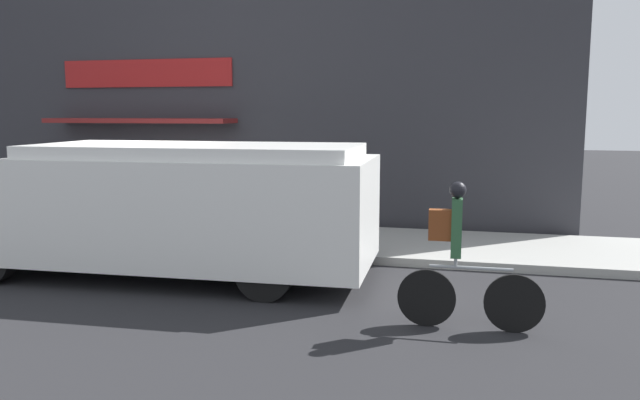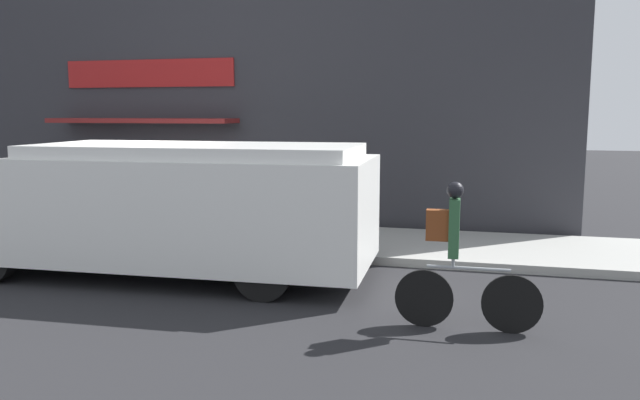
{
  "view_description": "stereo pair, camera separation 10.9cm",
  "coord_description": "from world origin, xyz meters",
  "views": [
    {
      "loc": [
        5.77,
        -10.08,
        2.53
      ],
      "look_at": [
        3.39,
        -0.2,
        1.1
      ],
      "focal_mm": 35.0,
      "sensor_mm": 36.0,
      "label": 1
    },
    {
      "loc": [
        5.87,
        -10.05,
        2.53
      ],
      "look_at": [
        3.39,
        -0.2,
        1.1
      ],
      "focal_mm": 35.0,
      "sensor_mm": 36.0,
      "label": 2
    }
  ],
  "objects": [
    {
      "name": "cyclist",
      "position": [
        5.71,
        -2.8,
        0.82
      ],
      "size": [
        1.69,
        0.2,
        1.75
      ],
      "rotation": [
        0.0,
        0.0,
        0.01
      ],
      "color": "black",
      "rests_on": "ground_plane"
    },
    {
      "name": "sidewalk",
      "position": [
        0.0,
        1.36,
        0.07
      ],
      "size": [
        28.0,
        2.71,
        0.15
      ],
      "color": "#999993",
      "rests_on": "ground_plane"
    },
    {
      "name": "trash_bin",
      "position": [
        0.9,
        1.42,
        0.61
      ],
      "size": [
        0.58,
        0.58,
        0.92
      ],
      "color": "#38383D",
      "rests_on": "sidewalk"
    },
    {
      "name": "school_bus",
      "position": [
        1.31,
        -1.35,
        1.08
      ],
      "size": [
        6.97,
        2.82,
        2.05
      ],
      "rotation": [
        0.0,
        0.0,
        0.03
      ],
      "color": "white",
      "rests_on": "ground_plane"
    },
    {
      "name": "storefront",
      "position": [
        -0.04,
        2.95,
        2.94
      ],
      "size": [
        15.84,
        1.01,
        5.89
      ],
      "color": "#2D2D33",
      "rests_on": "ground_plane"
    },
    {
      "name": "ground_plane",
      "position": [
        0.0,
        0.0,
        0.0
      ],
      "size": [
        70.0,
        70.0,
        0.0
      ],
      "primitive_type": "plane",
      "color": "#232326"
    }
  ]
}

